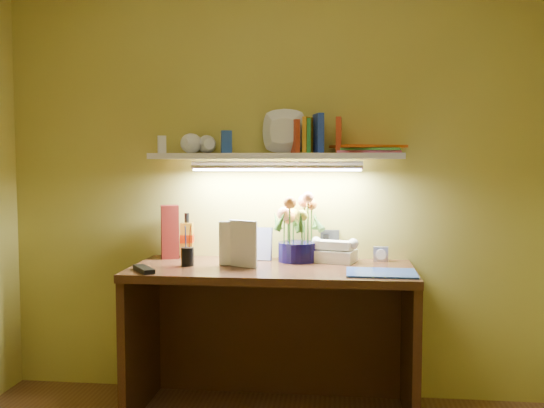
% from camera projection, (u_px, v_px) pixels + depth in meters
% --- Properties ---
extents(desk, '(1.40, 0.60, 0.75)m').
position_uv_depth(desk, '(272.00, 341.00, 3.03)').
color(desk, '#361E0E').
rests_on(desk, ground).
extents(flower_bouquet, '(0.23, 0.23, 0.35)m').
position_uv_depth(flower_bouquet, '(298.00, 228.00, 3.16)').
color(flower_bouquet, '#0C0835').
rests_on(flower_bouquet, desk).
extents(telephone, '(0.25, 0.21, 0.13)m').
position_uv_depth(telephone, '(334.00, 250.00, 3.15)').
color(telephone, white).
rests_on(telephone, desk).
extents(desk_clock, '(0.08, 0.05, 0.08)m').
position_uv_depth(desk_clock, '(381.00, 254.00, 3.17)').
color(desk_clock, silver).
rests_on(desk_clock, desk).
extents(whisky_bottle, '(0.07, 0.07, 0.24)m').
position_uv_depth(whisky_bottle, '(187.00, 235.00, 3.28)').
color(whisky_bottle, '#B07217').
rests_on(whisky_bottle, desk).
extents(whisky_box, '(0.12, 0.12, 0.29)m').
position_uv_depth(whisky_box, '(170.00, 232.00, 3.26)').
color(whisky_box, '#59130C').
rests_on(whisky_box, desk).
extents(pen_cup, '(0.08, 0.08, 0.16)m').
position_uv_depth(pen_cup, '(187.00, 250.00, 3.03)').
color(pen_cup, black).
rests_on(pen_cup, desk).
extents(art_card, '(0.18, 0.05, 0.17)m').
position_uv_depth(art_card, '(256.00, 244.00, 3.21)').
color(art_card, white).
rests_on(art_card, desk).
extents(tv_remote, '(0.15, 0.18, 0.02)m').
position_uv_depth(tv_remote, '(144.00, 269.00, 2.88)').
color(tv_remote, black).
rests_on(tv_remote, desk).
extents(blue_folder, '(0.33, 0.24, 0.01)m').
position_uv_depth(blue_folder, '(381.00, 273.00, 2.82)').
color(blue_folder, '#264DA8').
rests_on(blue_folder, desk).
extents(desk_book_a, '(0.17, 0.06, 0.22)m').
position_uv_depth(desk_book_a, '(219.00, 244.00, 3.03)').
color(desk_book_a, white).
rests_on(desk_book_a, desk).
extents(desk_book_b, '(0.16, 0.10, 0.23)m').
position_uv_depth(desk_book_b, '(229.00, 242.00, 3.04)').
color(desk_book_b, silver).
rests_on(desk_book_b, desk).
extents(wall_shelf, '(1.33, 0.36, 0.23)m').
position_uv_depth(wall_shelf, '(286.00, 150.00, 3.14)').
color(wall_shelf, silver).
rests_on(wall_shelf, ground).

